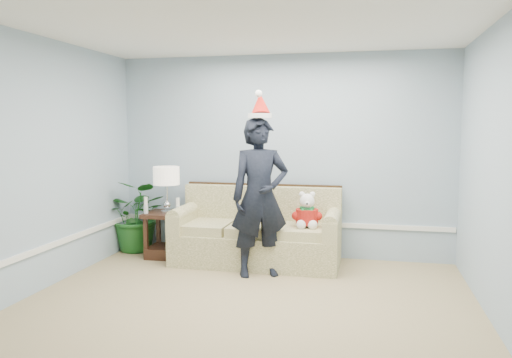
{
  "coord_description": "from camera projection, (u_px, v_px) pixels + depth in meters",
  "views": [
    {
      "loc": [
        1.15,
        -4.1,
        1.75
      ],
      "look_at": [
        -0.14,
        1.55,
        1.14
      ],
      "focal_mm": 35.0,
      "sensor_mm": 36.0,
      "label": 1
    }
  ],
  "objects": [
    {
      "name": "room_shell",
      "position": [
        231.0,
        173.0,
        4.27
      ],
      "size": [
        4.54,
        5.04,
        2.74
      ],
      "color": "tan",
      "rests_on": "ground"
    },
    {
      "name": "wainscot_trim",
      "position": [
        161.0,
        239.0,
        5.77
      ],
      "size": [
        4.49,
        4.99,
        0.06
      ],
      "color": "white",
      "rests_on": "room_shell"
    },
    {
      "name": "sofa",
      "position": [
        257.0,
        236.0,
        6.43
      ],
      "size": [
        2.1,
        0.91,
        0.99
      ],
      "rotation": [
        0.0,
        0.0,
        -0.0
      ],
      "color": "olive",
      "rests_on": "room_shell"
    },
    {
      "name": "side_table",
      "position": [
        170.0,
        240.0,
        6.7
      ],
      "size": [
        0.64,
        0.55,
        0.61
      ],
      "rotation": [
        0.0,
        0.0,
        0.04
      ],
      "color": "#3C2216",
      "rests_on": "room_shell"
    },
    {
      "name": "table_lamp",
      "position": [
        166.0,
        178.0,
        6.58
      ],
      "size": [
        0.35,
        0.35,
        0.62
      ],
      "color": "silver",
      "rests_on": "side_table"
    },
    {
      "name": "candle_pair",
      "position": [
        162.0,
        206.0,
        6.52
      ],
      "size": [
        0.5,
        0.06,
        0.22
      ],
      "color": "silver",
      "rests_on": "side_table"
    },
    {
      "name": "houseplant",
      "position": [
        139.0,
        215.0,
        7.01
      ],
      "size": [
        0.94,
        0.82,
        1.01
      ],
      "primitive_type": "imported",
      "rotation": [
        0.0,
        0.0,
        -0.04
      ],
      "color": "#19531B",
      "rests_on": "room_shell"
    },
    {
      "name": "man",
      "position": [
        260.0,
        197.0,
        5.8
      ],
      "size": [
        0.8,
        0.69,
        1.85
      ],
      "primitive_type": "imported",
      "rotation": [
        0.0,
        0.0,
        0.44
      ],
      "color": "black",
      "rests_on": "room_shell"
    },
    {
      "name": "santa_hat",
      "position": [
        260.0,
        106.0,
        5.71
      ],
      "size": [
        0.35,
        0.38,
        0.32
      ],
      "rotation": [
        0.0,
        0.0,
        0.34
      ],
      "color": "white",
      "rests_on": "man"
    },
    {
      "name": "teddy_bear",
      "position": [
        307.0,
        214.0,
        6.11
      ],
      "size": [
        0.31,
        0.33,
        0.45
      ],
      "rotation": [
        0.0,
        0.0,
        0.13
      ],
      "color": "white",
      "rests_on": "sofa"
    }
  ]
}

